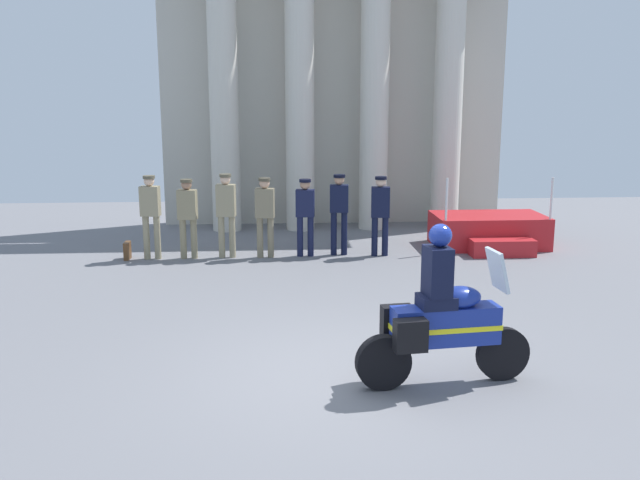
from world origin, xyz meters
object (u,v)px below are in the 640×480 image
officer_in_row_3 (265,211)px  officer_in_row_2 (226,209)px  briefcase_on_ground (127,251)px  reviewing_stand (489,232)px  officer_in_row_5 (339,208)px  officer_in_row_0 (150,210)px  officer_in_row_4 (305,211)px  motorcycle_with_rider (440,319)px  officer_in_row_6 (380,210)px  officer_in_row_1 (188,212)px

officer_in_row_3 → officer_in_row_2: bearing=3.6°
officer_in_row_3 → briefcase_on_ground: officer_in_row_3 is taller
reviewing_stand → briefcase_on_ground: (-7.77, -0.67, -0.16)m
officer_in_row_3 → officer_in_row_5: bearing=-167.6°
officer_in_row_0 → officer_in_row_2: size_ratio=0.99×
officer_in_row_4 → officer_in_row_5: bearing=-166.8°
reviewing_stand → motorcycle_with_rider: (-2.88, -7.24, 0.46)m
briefcase_on_ground → officer_in_row_4: bearing=0.6°
reviewing_stand → officer_in_row_6: (-2.56, -0.70, 0.64)m
briefcase_on_ground → officer_in_row_2: bearing=0.7°
officer_in_row_2 → officer_in_row_3: officer_in_row_2 is taller
officer_in_row_1 → officer_in_row_0: bearing=7.1°
officer_in_row_1 → officer_in_row_6: officer_in_row_6 is taller
officer_in_row_0 → officer_in_row_4: bearing=-171.8°
reviewing_stand → officer_in_row_4: officer_in_row_4 is taller
officer_in_row_3 → officer_in_row_5: 1.55m
officer_in_row_4 → officer_in_row_5: (0.71, 0.07, 0.05)m
officer_in_row_2 → officer_in_row_6: bearing=-173.7°
officer_in_row_0 → officer_in_row_5: bearing=-170.9°
officer_in_row_2 → officer_in_row_5: bearing=-170.6°
officer_in_row_1 → briefcase_on_ground: (-1.25, 0.01, -0.79)m
officer_in_row_0 → briefcase_on_ground: size_ratio=4.78×
reviewing_stand → officer_in_row_1: (-6.52, -0.68, 0.63)m
officer_in_row_6 → officer_in_row_2: bearing=6.3°
officer_in_row_3 → motorcycle_with_rider: motorcycle_with_rider is taller
motorcycle_with_rider → officer_in_row_2: bearing=106.6°
officer_in_row_1 → officer_in_row_5: officer_in_row_5 is taller
reviewing_stand → officer_in_row_2: size_ratio=1.40×
officer_in_row_3 → officer_in_row_5: size_ratio=0.98×
officer_in_row_3 → motorcycle_with_rider: 6.87m
officer_in_row_2 → motorcycle_with_rider: (2.85, -6.60, -0.23)m
officer_in_row_0 → officer_in_row_2: (1.52, 0.03, 0.01)m
officer_in_row_4 → officer_in_row_5: officer_in_row_5 is taller
reviewing_stand → motorcycle_with_rider: bearing=-111.7°
officer_in_row_1 → motorcycle_with_rider: motorcycle_with_rider is taller
reviewing_stand → officer_in_row_0: size_ratio=1.41×
officer_in_row_1 → officer_in_row_5: 3.12m
reviewing_stand → officer_in_row_4: size_ratio=1.50×
officer_in_row_0 → officer_in_row_4: size_ratio=1.06×
officer_in_row_1 → motorcycle_with_rider: bearing=126.3°
motorcycle_with_rider → officer_in_row_0: bearing=117.0°
reviewing_stand → officer_in_row_1: officer_in_row_1 is taller
officer_in_row_3 → briefcase_on_ground: 2.94m
reviewing_stand → briefcase_on_ground: bearing=-175.1°
reviewing_stand → officer_in_row_0: bearing=-174.6°
reviewing_stand → officer_in_row_6: 2.73m
officer_in_row_6 → motorcycle_with_rider: bearing=94.5°
officer_in_row_1 → officer_in_row_2: (0.78, 0.04, 0.06)m
officer_in_row_2 → briefcase_on_ground: (-2.04, -0.03, -0.84)m
officer_in_row_5 → officer_in_row_6: size_ratio=1.02×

